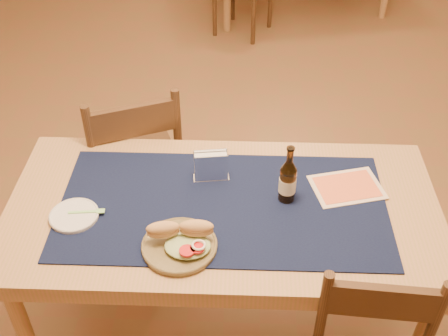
{
  "coord_description": "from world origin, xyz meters",
  "views": [
    {
      "loc": [
        0.06,
        -2.3,
        2.17
      ],
      "look_at": [
        0.0,
        -0.7,
        0.85
      ],
      "focal_mm": 45.0,
      "sensor_mm": 36.0,
      "label": 1
    }
  ],
  "objects_px": {
    "napkin_holder": "(211,167)",
    "sandwich_plate": "(181,242)",
    "chair_main_far": "(134,162)",
    "beer_bottle": "(288,181)",
    "main_table": "(223,222)"
  },
  "relations": [
    {
      "from": "sandwich_plate",
      "to": "beer_bottle",
      "type": "distance_m",
      "value": 0.45
    },
    {
      "from": "chair_main_far",
      "to": "beer_bottle",
      "type": "height_order",
      "value": "beer_bottle"
    },
    {
      "from": "sandwich_plate",
      "to": "beer_bottle",
      "type": "relative_size",
      "value": 1.08
    },
    {
      "from": "chair_main_far",
      "to": "napkin_holder",
      "type": "distance_m",
      "value": 0.66
    },
    {
      "from": "main_table",
      "to": "napkin_holder",
      "type": "height_order",
      "value": "napkin_holder"
    },
    {
      "from": "chair_main_far",
      "to": "sandwich_plate",
      "type": "distance_m",
      "value": 0.89
    },
    {
      "from": "main_table",
      "to": "sandwich_plate",
      "type": "bearing_deg",
      "value": -121.91
    },
    {
      "from": "main_table",
      "to": "beer_bottle",
      "type": "height_order",
      "value": "beer_bottle"
    },
    {
      "from": "main_table",
      "to": "napkin_holder",
      "type": "relative_size",
      "value": 11.22
    },
    {
      "from": "main_table",
      "to": "napkin_holder",
      "type": "bearing_deg",
      "value": 108.79
    },
    {
      "from": "sandwich_plate",
      "to": "chair_main_far",
      "type": "bearing_deg",
      "value": 112.28
    },
    {
      "from": "napkin_holder",
      "to": "sandwich_plate",
      "type": "bearing_deg",
      "value": -102.42
    },
    {
      "from": "beer_bottle",
      "to": "sandwich_plate",
      "type": "bearing_deg",
      "value": -144.97
    },
    {
      "from": "chair_main_far",
      "to": "napkin_holder",
      "type": "xyz_separation_m",
      "value": [
        0.4,
        -0.41,
        0.32
      ]
    },
    {
      "from": "main_table",
      "to": "beer_bottle",
      "type": "xyz_separation_m",
      "value": [
        0.23,
        0.04,
        0.18
      ]
    }
  ]
}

